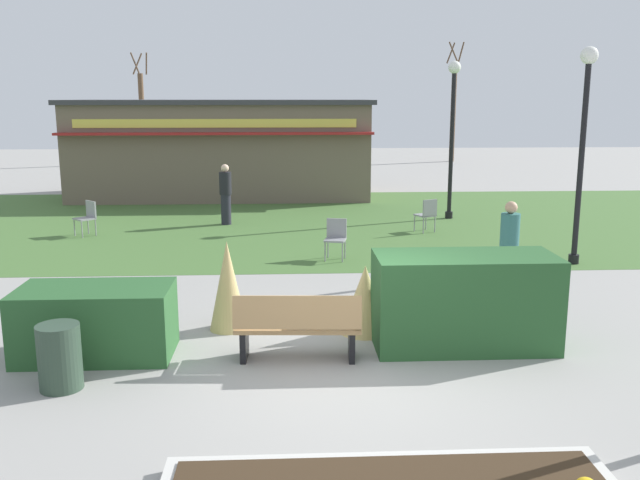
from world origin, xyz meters
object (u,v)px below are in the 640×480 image
Objects in this scene: lamppost_mid at (583,131)px; cafe_chair_east at (336,236)px; trash_bin at (60,357)px; person_strolling at (226,194)px; tree_right_bg at (142,116)px; lamppost_far at (452,121)px; parked_car_west_slot at (205,161)px; cafe_chair_west at (88,215)px; person_standing at (509,247)px; food_kiosk at (222,148)px; cafe_chair_center at (427,213)px; park_bench at (298,327)px; tree_left_bg at (453,109)px.

cafe_chair_east is (-5.07, 0.68, -2.29)m from lamppost_mid.
trash_bin is 0.48× the size of person_strolling.
tree_right_bg reaches higher than person_strolling.
lamppost_far is (-1.36, 5.70, 0.00)m from lamppost_mid.
cafe_chair_east is 0.21× the size of parked_car_west_slot.
person_standing is at bearing -32.49° from cafe_chair_west.
cafe_chair_west is (-2.33, 9.65, 0.12)m from trash_bin.
parked_car_west_slot is (-4.76, 16.99, 0.12)m from cafe_chair_east.
lamppost_mid is at bearing -105.88° from person_standing.
cafe_chair_west is 1.00× the size of cafe_chair_east.
food_kiosk reaches higher than person_standing.
cafe_chair_west is at bearing 154.38° from cafe_chair_east.
lamppost_far reaches higher than cafe_chair_west.
lamppost_mid is 0.78× the size of tree_right_bg.
cafe_chair_center is at bearing -10.62° from person_strolling.
park_bench is 1.02× the size of person_standing.
person_standing is 28.28m from tree_right_bg.
cafe_chair_center is 5.76m from person_standing.
cafe_chair_center is 15.90m from parked_car_west_slot.
lamppost_far is 5.07× the size of cafe_chair_east.
lamppost_mid is 5.07× the size of cafe_chair_east.
food_kiosk is 11.82× the size of cafe_chair_east.
lamppost_mid reaches higher than parked_car_west_slot.
food_kiosk is at bearing 98.44° from park_bench.
lamppost_mid is 2.67× the size of person_strolling.
person_standing is (0.30, -5.74, 0.33)m from cafe_chair_center.
tree_right_bg is (-7.73, 28.82, 2.05)m from park_bench.
tree_right_bg reaches higher than park_bench.
lamppost_mid is (6.02, 5.24, 2.34)m from park_bench.
lamppost_far is 6.80m from person_strolling.
parked_car_west_slot is (-2.00, 12.63, -0.22)m from person_strolling.
lamppost_mid is 11.03m from trash_bin.
lamppost_mid reaches higher than park_bench.
park_bench is at bearing -59.50° from cafe_chair_west.
tree_left_bg is (12.91, 6.17, 2.20)m from parked_car_west_slot.
tree_left_bg is at bearing 25.53° from parked_car_west_slot.
person_standing is (6.78, 3.86, 0.45)m from trash_bin.
parked_car_west_slot reaches higher than trash_bin.
trash_bin is (-8.93, -6.01, -2.41)m from lamppost_mid.
tree_right_bg is at bearing 112.22° from person_strolling.
trash_bin is 11.11m from person_strolling.
person_strolling is at bearing -120.13° from tree_left_bg.
lamppost_far is at bearing 10.35° from person_strolling.
tree_left_bg reaches higher than trash_bin.
trash_bin is (-2.91, -0.77, -0.07)m from park_bench.
lamppost_far is 0.43× the size of food_kiosk.
person_standing is at bearing -134.97° from lamppost_mid.
lamppost_mid is 9.52m from person_strolling.
person_standing is at bearing -44.15° from cafe_chair_east.
person_strolling is (-1.81, 10.28, 0.38)m from park_bench.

